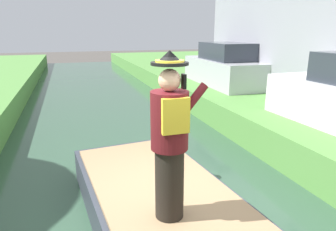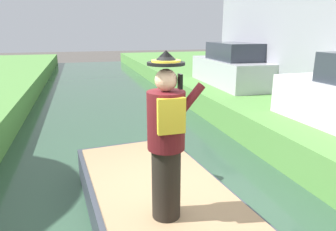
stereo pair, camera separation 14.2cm
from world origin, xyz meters
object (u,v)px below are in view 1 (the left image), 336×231
parrot_plush (167,136)px  parked_car_silver (226,67)px  boat (166,215)px  person_pirate (170,139)px

parrot_plush → parked_car_silver: size_ratio=0.14×
parked_car_silver → boat: bearing=-124.0°
person_pirate → parrot_plush: size_ratio=3.25×
boat → person_pirate: size_ratio=2.35×
parrot_plush → boat: bearing=-108.7°
parrot_plush → person_pirate: bearing=-107.4°
person_pirate → parrot_plush: 2.13m
person_pirate → boat: bearing=92.6°
person_pirate → parrot_plush: bearing=88.3°
person_pirate → parked_car_silver: size_ratio=0.46×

